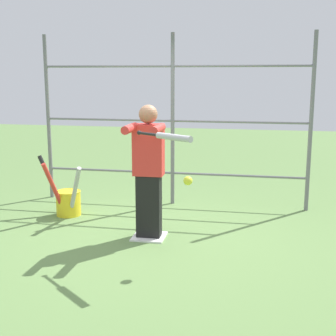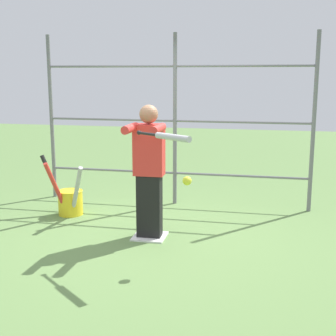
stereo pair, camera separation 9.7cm
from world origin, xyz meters
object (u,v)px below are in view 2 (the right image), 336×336
(bat_bucket, at_px, (69,200))
(baseball_bat_swinging, at_px, (168,137))
(softball_in_flight, at_px, (187,181))
(batter, at_px, (149,168))

(bat_bucket, bearing_deg, baseball_bat_swinging, 141.01)
(softball_in_flight, distance_m, bat_bucket, 2.49)
(baseball_bat_swinging, xyz_separation_m, bat_bucket, (1.76, -1.43, -1.15))
(batter, xyz_separation_m, softball_in_flight, (-0.59, 0.70, 0.02))
(batter, bearing_deg, bat_bucket, -26.68)
(batter, bearing_deg, baseball_bat_swinging, 118.25)
(batter, height_order, baseball_bat_swinging, batter)
(batter, distance_m, softball_in_flight, 0.91)
(baseball_bat_swinging, height_order, softball_in_flight, baseball_bat_swinging)
(batter, distance_m, baseball_bat_swinging, 0.97)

